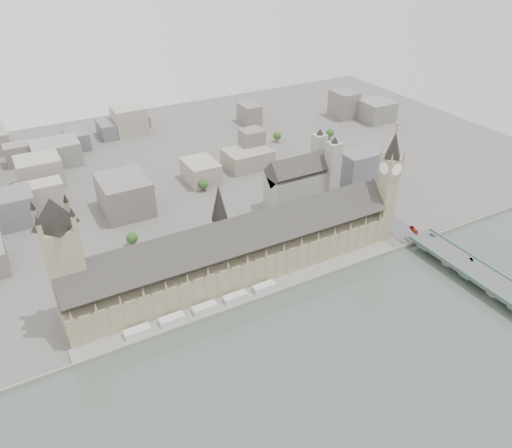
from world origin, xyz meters
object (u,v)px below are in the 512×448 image
car_silver (472,259)px  car_approach (433,235)px  palace_of_westminster (236,253)px  westminster_bridge (488,283)px  westminster_abbey (302,181)px  red_bus_north (414,230)px  victoria_tower (64,259)px  elizabeth_tower (389,179)px

car_silver → car_approach: size_ratio=0.81×
palace_of_westminster → westminster_bridge: palace_of_westminster is taller
palace_of_westminster → westminster_abbey: bearing=34.2°
palace_of_westminster → red_bus_north: 161.97m
westminster_bridge → red_bus_north: red_bus_north is taller
palace_of_westminster → car_approach: (168.32, -43.14, -11.73)m
westminster_bridge → car_silver: size_ratio=80.24×
victoria_tower → red_bus_north: 286.46m
car_silver → car_approach: 41.05m
palace_of_westminster → victoria_tower: victoria_tower is taller
palace_of_westminster → elizabeth_tower: 142.94m
westminster_bridge → car_silver: car_silver is taller
car_approach → red_bus_north: bearing=108.8°
elizabeth_tower → car_approach: (30.32, -31.44, -47.11)m
elizabeth_tower → westminster_bridge: (24.00, -95.50, -52.96)m
elizabeth_tower → westminster_abbey: size_ratio=1.58×
westminster_abbey → palace_of_westminster: bearing=-145.8°
westminster_bridge → red_bus_north: bearing=92.4°
victoria_tower → car_approach: victoria_tower is taller
palace_of_westminster → red_bus_north: (158.82, -29.84, -10.97)m
westminster_abbey → car_approach: westminster_abbey is taller
victoria_tower → car_silver: size_ratio=24.69×
palace_of_westminster → car_approach: 174.16m
palace_of_westminster → victoria_tower: 126.41m
westminster_abbey → car_silver: size_ratio=16.79×
victoria_tower → westminster_bridge: size_ratio=0.31×
elizabeth_tower → car_silver: size_ratio=26.54×
car_silver → red_bus_north: bearing=121.8°
elizabeth_tower → red_bus_north: (20.82, -18.14, -46.36)m
red_bus_north → car_approach: 16.37m
westminster_bridge → westminster_abbey: size_ratio=4.78×
victoria_tower → westminster_abbey: victoria_tower is taller
westminster_abbey → red_bus_north: 116.30m
victoria_tower → car_silver: victoria_tower is taller
red_bus_north → car_silver: red_bus_north is taller
car_approach → palace_of_westminster: bearing=148.9°
westminster_bridge → elizabeth_tower: bearing=104.1°
elizabeth_tower → westminster_abbey: (-27.08, 87.00, -33.01)m
westminster_bridge → car_approach: size_ratio=64.97×
car_silver → car_approach: bearing=112.1°
palace_of_westminster → car_approach: bearing=-14.4°
westminster_abbey → red_bus_north: size_ratio=6.39×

